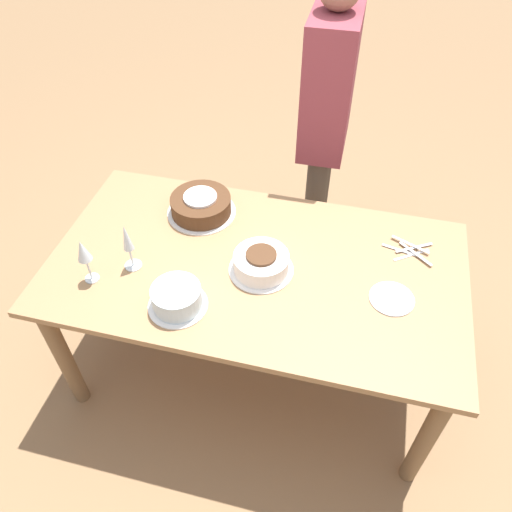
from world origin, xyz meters
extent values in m
plane|color=#8E6B47|center=(0.00, 0.00, 0.00)|extent=(12.00, 12.00, 0.00)
cube|color=#9E754C|center=(0.00, 0.00, 0.71)|extent=(1.69, 0.93, 0.03)
cylinder|color=brown|center=(-0.77, -0.39, 0.35)|extent=(0.07, 0.07, 0.70)
cylinder|color=brown|center=(0.77, -0.39, 0.35)|extent=(0.07, 0.07, 0.70)
cylinder|color=brown|center=(-0.77, 0.39, 0.35)|extent=(0.07, 0.07, 0.70)
cylinder|color=brown|center=(0.77, 0.39, 0.35)|extent=(0.07, 0.07, 0.70)
cylinder|color=white|center=(-0.03, 0.02, 0.73)|extent=(0.26, 0.26, 0.01)
cylinder|color=white|center=(-0.03, 0.02, 0.77)|extent=(0.22, 0.22, 0.08)
cylinder|color=#4C2D19|center=(-0.03, 0.02, 0.82)|extent=(0.12, 0.12, 0.01)
cylinder|color=white|center=(0.32, -0.26, 0.73)|extent=(0.31, 0.31, 0.01)
cylinder|color=#4C2D19|center=(0.32, -0.26, 0.77)|extent=(0.27, 0.27, 0.08)
cylinder|color=white|center=(0.32, -0.26, 0.82)|extent=(0.15, 0.15, 0.01)
cylinder|color=white|center=(0.23, 0.28, 0.73)|extent=(0.23, 0.23, 0.01)
cylinder|color=silver|center=(0.23, 0.28, 0.78)|extent=(0.19, 0.19, 0.09)
cylinder|color=silver|center=(0.48, 0.13, 0.73)|extent=(0.07, 0.07, 0.00)
cylinder|color=silver|center=(0.48, 0.13, 0.78)|extent=(0.01, 0.01, 0.09)
cone|color=silver|center=(0.48, 0.13, 0.89)|extent=(0.04, 0.04, 0.12)
cylinder|color=silver|center=(0.61, 0.23, 0.73)|extent=(0.06, 0.06, 0.00)
cylinder|color=silver|center=(0.61, 0.23, 0.79)|extent=(0.01, 0.01, 0.11)
cone|color=silver|center=(0.61, 0.23, 0.89)|extent=(0.06, 0.06, 0.09)
cylinder|color=silver|center=(-0.55, 0.05, 0.73)|extent=(0.17, 0.17, 0.01)
cube|color=silver|center=(-0.62, -0.21, 0.73)|extent=(0.15, 0.11, 0.00)
cube|color=silver|center=(-0.58, -0.22, 0.73)|extent=(0.17, 0.05, 0.00)
cube|color=silver|center=(-0.62, -0.25, 0.74)|extent=(0.15, 0.10, 0.00)
cube|color=silver|center=(-0.63, -0.21, 0.74)|extent=(0.14, 0.12, 0.00)
cube|color=silver|center=(-0.61, -0.26, 0.74)|extent=(0.16, 0.08, 0.00)
cylinder|color=#4C4238|center=(-0.14, -0.97, 0.39)|extent=(0.11, 0.11, 0.78)
cylinder|color=#4C4238|center=(-0.14, -0.75, 0.39)|extent=(0.11, 0.11, 0.78)
cube|color=brown|center=(-0.14, -0.86, 1.11)|extent=(0.23, 0.40, 0.65)
camera|label=1|loc=(-0.34, 1.36, 2.21)|focal=35.00mm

